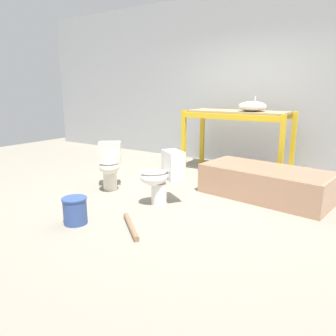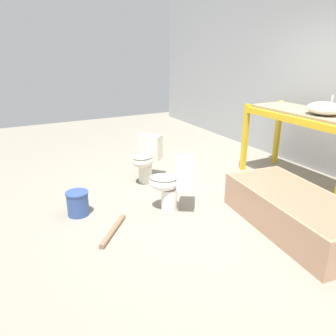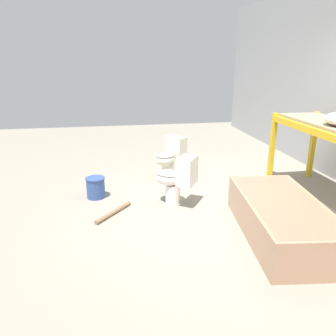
{
  "view_description": "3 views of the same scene",
  "coord_description": "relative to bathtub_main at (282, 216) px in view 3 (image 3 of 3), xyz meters",
  "views": [
    {
      "loc": [
        2.17,
        -4.01,
        1.44
      ],
      "look_at": [
        -0.09,
        -0.64,
        0.47
      ],
      "focal_mm": 35.0,
      "sensor_mm": 36.0,
      "label": 1
    },
    {
      "loc": [
        3.09,
        -2.47,
        1.91
      ],
      "look_at": [
        -0.33,
        -0.66,
        0.49
      ],
      "focal_mm": 35.0,
      "sensor_mm": 36.0,
      "label": 2
    },
    {
      "loc": [
        3.87,
        -1.51,
        1.85
      ],
      "look_at": [
        -0.24,
        -0.79,
        0.49
      ],
      "focal_mm": 35.0,
      "sensor_mm": 36.0,
      "label": 3
    }
  ],
  "objects": [
    {
      "name": "toilet_far",
      "position": [
        -1.03,
        -0.97,
        0.14
      ],
      "size": [
        0.55,
        0.62,
        0.68
      ],
      "rotation": [
        0.0,
        0.0,
        -0.58
      ],
      "color": "white",
      "rests_on": "ground_plane"
    },
    {
      "name": "loose_pipe",
      "position": [
        -0.86,
        -1.82,
        -0.21
      ],
      "size": [
        0.54,
        0.47,
        0.06
      ],
      "color": "#8C6B4C",
      "rests_on": "ground_plane"
    },
    {
      "name": "shelving_rack",
      "position": [
        -0.88,
        1.1,
        0.67
      ],
      "size": [
        1.81,
        0.78,
        1.08
      ],
      "color": "gold",
      "rests_on": "ground_plane"
    },
    {
      "name": "bucket_white",
      "position": [
        -1.45,
        -2.06,
        -0.08
      ],
      "size": [
        0.27,
        0.27,
        0.3
      ],
      "color": "#334C8C",
      "rests_on": "ground_plane"
    },
    {
      "name": "ground_plane",
      "position": [
        -0.89,
        -0.28,
        -0.24
      ],
      "size": [
        12.0,
        12.0,
        0.0
      ],
      "primitive_type": "plane",
      "color": "gray"
    },
    {
      "name": "toilet_near",
      "position": [
        -2.04,
        -0.87,
        0.14
      ],
      "size": [
        0.58,
        0.61,
        0.68
      ],
      "rotation": [
        0.0,
        0.0,
        0.69
      ],
      "color": "silver",
      "rests_on": "ground_plane"
    },
    {
      "name": "bathtub_main",
      "position": [
        0.0,
        0.0,
        0.0
      ],
      "size": [
        1.78,
        1.0,
        0.41
      ],
      "rotation": [
        0.0,
        0.0,
        -0.13
      ],
      "color": "tan",
      "rests_on": "ground_plane"
    }
  ]
}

